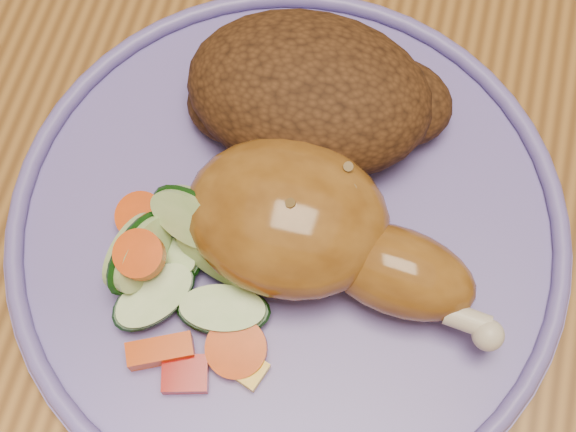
{
  "coord_description": "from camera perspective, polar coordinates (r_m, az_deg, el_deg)",
  "views": [
    {
      "loc": [
        -0.04,
        -0.21,
        1.17
      ],
      "look_at": [
        -0.08,
        -0.06,
        0.78
      ],
      "focal_mm": 50.0,
      "sensor_mm": 36.0,
      "label": 1
    }
  ],
  "objects": [
    {
      "name": "plate_rim",
      "position": [
        0.43,
        0.0,
        -0.49
      ],
      "size": [
        0.3,
        0.3,
        0.01
      ],
      "primitive_type": "torus",
      "color": "#6A5AAF",
      "rests_on": "plate"
    },
    {
      "name": "ground",
      "position": [
        1.19,
        4.57,
        -12.13
      ],
      "size": [
        4.0,
        4.0,
        0.0
      ],
      "primitive_type": "plane",
      "color": "brown",
      "rests_on": "ground"
    },
    {
      "name": "dining_table",
      "position": [
        0.55,
        9.75,
        -0.24
      ],
      "size": [
        0.9,
        1.4,
        0.75
      ],
      "color": "#925E27",
      "rests_on": "ground"
    },
    {
      "name": "chicken_leg",
      "position": [
        0.41,
        1.87,
        -1.02
      ],
      "size": [
        0.17,
        0.09,
        0.06
      ],
      "color": "#91591E",
      "rests_on": "plate"
    },
    {
      "name": "rice_pilaf",
      "position": [
        0.44,
        1.91,
        8.62
      ],
      "size": [
        0.15,
        0.1,
        0.06
      ],
      "color": "#422410",
      "rests_on": "plate"
    },
    {
      "name": "vegetable_pile",
      "position": [
        0.41,
        -7.52,
        -3.96
      ],
      "size": [
        0.1,
        0.11,
        0.05
      ],
      "color": "#A50A05",
      "rests_on": "plate"
    },
    {
      "name": "plate",
      "position": [
        0.44,
        0.0,
        -1.01
      ],
      "size": [
        0.31,
        0.31,
        0.01
      ],
      "primitive_type": "cylinder",
      "color": "#6A5AAF",
      "rests_on": "dining_table"
    }
  ]
}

